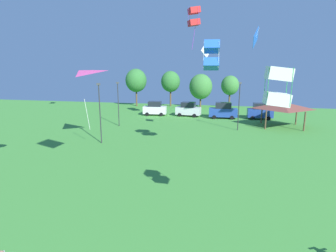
# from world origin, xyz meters

# --- Properties ---
(kite_flying_0) EXTENTS (0.96, 1.26, 1.52)m
(kite_flying_0) POSITION_xyz_m (-1.03, 29.70, 10.10)
(kite_flying_0) COLOR white
(kite_flying_1) EXTENTS (1.91, 1.86, 5.51)m
(kite_flying_1) POSITION_xyz_m (-3.21, 36.11, 14.95)
(kite_flying_1) COLOR red
(kite_flying_2) EXTENTS (1.00, 0.95, 1.59)m
(kite_flying_2) POSITION_xyz_m (3.36, 10.32, 7.37)
(kite_flying_2) COLOR white
(kite_flying_3) EXTENTS (1.38, 1.53, 2.50)m
(kite_flying_3) POSITION_xyz_m (0.04, 22.27, 9.22)
(kite_flying_3) COLOR blue
(kite_flying_5) EXTENTS (0.75, 2.73, 2.77)m
(kite_flying_5) POSITION_xyz_m (4.72, 34.85, 11.93)
(kite_flying_5) COLOR blue
(kite_flying_9) EXTENTS (4.09, 3.47, 4.84)m
(kite_flying_9) POSITION_xyz_m (-13.59, 23.45, 5.99)
(kite_flying_9) COLOR #E54C93
(parked_car_leftmost) EXTENTS (4.25, 2.23, 2.52)m
(parked_car_leftmost) POSITION_xyz_m (-10.93, 44.14, 1.23)
(parked_car_leftmost) COLOR silver
(parked_car_leftmost) RESTS_ON ground
(parked_car_second_from_left) EXTENTS (4.45, 2.41, 2.50)m
(parked_car_second_from_left) POSITION_xyz_m (-4.92, 44.48, 1.22)
(parked_car_second_from_left) COLOR silver
(parked_car_second_from_left) RESTS_ON ground
(parked_car_third_from_left) EXTENTS (4.74, 2.15, 2.70)m
(parked_car_third_from_left) POSITION_xyz_m (1.08, 43.61, 1.31)
(parked_car_third_from_left) COLOR #234299
(parked_car_third_from_left) RESTS_ON ground
(parked_car_rightmost_in_row) EXTENTS (4.09, 2.16, 2.67)m
(parked_car_rightmost_in_row) POSITION_xyz_m (7.09, 44.29, 1.29)
(parked_car_rightmost_in_row) COLOR #234299
(parked_car_rightmost_in_row) RESTS_ON ground
(park_pavilion) EXTENTS (6.36, 5.57, 3.60)m
(park_pavilion) POSITION_xyz_m (9.36, 38.57, 3.08)
(park_pavilion) COLOR brown
(park_pavilion) RESTS_ON ground
(light_post_0) EXTENTS (0.36, 0.20, 6.64)m
(light_post_0) POSITION_xyz_m (-11.97, 25.13, 3.73)
(light_post_0) COLOR #2D2D33
(light_post_0) RESTS_ON ground
(light_post_1) EXTENTS (0.36, 0.20, 6.46)m
(light_post_1) POSITION_xyz_m (3.17, 34.98, 3.63)
(light_post_1) COLOR #2D2D33
(light_post_1) RESTS_ON ground
(light_post_2) EXTENTS (0.36, 0.20, 6.34)m
(light_post_2) POSITION_xyz_m (-13.65, 34.15, 3.57)
(light_post_2) COLOR #2D2D33
(light_post_2) RESTS_ON ground
(treeline_tree_0) EXTENTS (4.68, 4.68, 8.29)m
(treeline_tree_0) POSITION_xyz_m (-18.24, 55.31, 5.70)
(treeline_tree_0) COLOR brown
(treeline_tree_0) RESTS_ON ground
(treeline_tree_1) EXTENTS (4.20, 4.20, 7.80)m
(treeline_tree_1) POSITION_xyz_m (-10.68, 56.67, 5.47)
(treeline_tree_1) COLOR brown
(treeline_tree_1) RESTS_ON ground
(treeline_tree_2) EXTENTS (4.94, 4.94, 7.19)m
(treeline_tree_2) POSITION_xyz_m (-3.95, 56.52, 4.46)
(treeline_tree_2) COLOR brown
(treeline_tree_2) RESTS_ON ground
(treeline_tree_3) EXTENTS (3.81, 3.81, 6.85)m
(treeline_tree_3) POSITION_xyz_m (2.24, 57.80, 4.73)
(treeline_tree_3) COLOR brown
(treeline_tree_3) RESTS_ON ground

